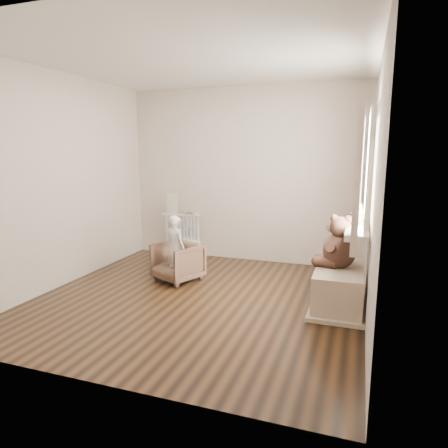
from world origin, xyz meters
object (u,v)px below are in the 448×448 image
(toy_vanity, at_px, (188,240))
(child, at_px, (176,248))
(plush_cat, at_px, (357,215))
(radiator, at_px, (182,232))
(toy_bench, at_px, (339,289))
(armchair, at_px, (178,262))
(teddy_bear, at_px, (340,246))

(toy_vanity, distance_m, child, 1.24)
(child, relative_size, plush_cat, 3.25)
(radiator, relative_size, toy_vanity, 1.37)
(child, height_order, plush_cat, plush_cat)
(child, distance_m, plush_cat, 2.25)
(toy_bench, bearing_deg, radiator, 150.58)
(child, relative_size, toy_bench, 0.91)
(toy_vanity, relative_size, armchair, 0.91)
(toy_vanity, distance_m, teddy_bear, 2.75)
(armchair, xyz_separation_m, teddy_bear, (2.02, -0.22, 0.42))
(armchair, bearing_deg, child, -65.55)
(toy_vanity, height_order, teddy_bear, teddy_bear)
(plush_cat, bearing_deg, armchair, -176.17)
(plush_cat, bearing_deg, child, -174.86)
(radiator, bearing_deg, toy_bench, -29.42)
(toy_vanity, xyz_separation_m, toy_bench, (2.39, -1.38, -0.08))
(armchair, relative_size, plush_cat, 2.06)
(radiator, height_order, toy_bench, radiator)
(toy_vanity, xyz_separation_m, armchair, (0.35, -1.12, -0.03))
(toy_bench, relative_size, teddy_bear, 1.68)
(teddy_bear, distance_m, plush_cat, 0.37)
(toy_vanity, height_order, child, child)
(toy_vanity, xyz_separation_m, plush_cat, (2.53, -1.27, 0.72))
(armchair, distance_m, toy_bench, 2.05)
(toy_vanity, bearing_deg, radiator, 166.06)
(armchair, distance_m, child, 0.20)
(radiator, relative_size, toy_bench, 0.72)
(child, bearing_deg, toy_vanity, -48.78)
(armchair, height_order, plush_cat, plush_cat)
(toy_bench, distance_m, plush_cat, 0.82)
(armchair, bearing_deg, toy_vanity, 131.93)
(toy_vanity, height_order, armchair, toy_vanity)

